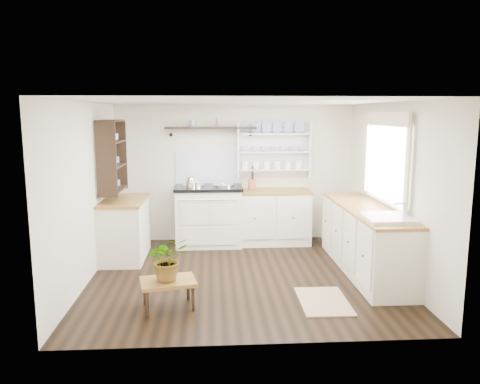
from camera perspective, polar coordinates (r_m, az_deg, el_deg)
The scene contains 19 objects.
floor at distance 6.38m, azimuth 0.27°, elevation -10.17°, with size 4.00×3.80×0.01m, color black.
wall_back at distance 7.97m, azimuth -0.65°, elevation 2.31°, with size 4.00×0.02×2.30m, color silver.
wall_right at distance 6.53m, azimuth 18.05°, elevation 0.25°, with size 0.02×3.80×2.30m, color silver.
wall_left at distance 6.28m, azimuth -18.25°, elevation -0.11°, with size 0.02×3.80×2.30m, color silver.
ceiling at distance 6.01m, azimuth 0.28°, elevation 10.96°, with size 4.00×3.80×0.01m, color white.
window at distance 6.60m, azimuth 17.35°, elevation 4.01°, with size 0.08×1.55×1.22m.
aga_cooker at distance 7.74m, azimuth -3.83°, elevation -2.81°, with size 1.10×0.76×1.01m.
back_cabinets at distance 7.84m, azimuth 3.86°, elevation -2.94°, with size 1.27×0.63×0.90m.
right_cabinets at distance 6.66m, azimuth 15.02°, elevation -5.50°, with size 0.62×2.43×0.90m.
belfast_sink at distance 5.90m, azimuth 17.48°, elevation -4.14°, with size 0.55×0.60×0.45m.
left_cabinets at distance 7.21m, azimuth -13.87°, elevation -4.30°, with size 0.62×1.13×0.90m.
plate_rack at distance 7.95m, azimuth 4.06°, elevation 5.21°, with size 1.20×0.22×0.90m.
high_shelf at distance 7.77m, azimuth -3.58°, elevation 7.73°, with size 1.50×0.29×0.16m.
left_shelving at distance 7.07m, azimuth -15.34°, elevation 4.32°, with size 0.28×0.80×1.05m, color black.
kettle at distance 7.53m, azimuth -6.01°, elevation 1.02°, with size 0.18×0.18×0.23m, color silver, non-canonical shape.
utensil_crock at distance 7.79m, azimuth 1.47°, elevation 0.95°, with size 0.13×0.13×0.16m, color #AA5D3E.
center_table at distance 5.36m, azimuth -8.74°, elevation -11.01°, with size 0.67×0.54×0.32m.
potted_plant at distance 5.26m, azimuth -8.82°, elevation -8.05°, with size 0.44×0.38×0.49m, color #3F7233.
floor_rug at distance 5.64m, azimuth 10.13°, elevation -12.96°, with size 0.55×0.85×0.02m, color #987458.
Camera 1 is at (-0.41, -5.99, 2.15)m, focal length 35.00 mm.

